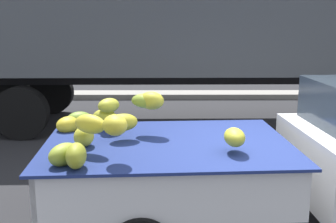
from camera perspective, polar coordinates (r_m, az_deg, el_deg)
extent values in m
cube|color=gray|center=(13.03, 5.04, 2.27)|extent=(80.00, 0.80, 0.16)
cube|color=white|center=(4.75, -0.09, -9.99)|extent=(2.63, 1.90, 0.08)
cube|color=white|center=(5.47, -0.65, -4.03)|extent=(2.53, 0.19, 0.44)
cube|color=white|center=(3.86, 0.71, -11.28)|extent=(2.53, 0.19, 0.44)
cube|color=white|center=(4.89, 14.68, -6.49)|extent=(0.15, 1.76, 0.44)
cube|color=white|center=(4.75, -15.33, -7.10)|extent=(0.15, 1.76, 0.44)
cube|color=#B21914|center=(5.51, -0.66, -4.34)|extent=(2.43, 0.15, 0.07)
cube|color=navy|center=(4.58, -0.09, -4.32)|extent=(2.75, 2.03, 0.03)
ellipsoid|color=gold|center=(5.02, -8.06, 0.83)|extent=(0.34, 0.37, 0.17)
ellipsoid|color=#97A831|center=(3.99, -13.95, -5.67)|extent=(0.35, 0.41, 0.21)
ellipsoid|color=#9EA42A|center=(3.84, -12.38, -5.88)|extent=(0.22, 0.35, 0.23)
ellipsoid|color=yellow|center=(4.22, -10.54, -1.69)|extent=(0.41, 0.35, 0.19)
ellipsoid|color=gold|center=(4.23, 9.03, -3.46)|extent=(0.22, 0.34, 0.18)
ellipsoid|color=yellow|center=(3.90, -7.23, -1.84)|extent=(0.32, 0.35, 0.19)
ellipsoid|color=gold|center=(5.18, -13.41, -1.78)|extent=(0.38, 0.40, 0.20)
ellipsoid|color=gold|center=(4.80, -2.26, 1.49)|extent=(0.38, 0.35, 0.21)
ellipsoid|color=gold|center=(4.62, -6.18, -1.48)|extent=(0.40, 0.34, 0.19)
ellipsoid|color=gold|center=(5.08, -8.61, -0.69)|extent=(0.36, 0.33, 0.18)
ellipsoid|color=gold|center=(4.47, -11.36, -3.34)|extent=(0.24, 0.29, 0.21)
ellipsoid|color=olive|center=(4.83, -3.01, 1.45)|extent=(0.42, 0.35, 0.17)
ellipsoid|color=olive|center=(5.28, -11.98, -1.16)|extent=(0.40, 0.36, 0.21)
cylinder|color=black|center=(5.63, -3.71, -9.17)|extent=(0.65, 0.24, 0.64)
cube|color=#4C5156|center=(9.49, 3.92, 13.74)|extent=(12.02, 2.60, 2.70)
cube|color=black|center=(9.58, 3.78, 4.74)|extent=(11.04, 0.49, 0.30)
cylinder|color=black|center=(11.19, -15.51, 2.54)|extent=(1.08, 0.31, 1.08)
cylinder|color=black|center=(8.93, -19.30, -0.18)|extent=(1.08, 0.31, 1.08)
cylinder|color=black|center=(11.51, -20.72, 2.45)|extent=(1.08, 0.31, 1.08)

